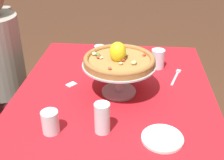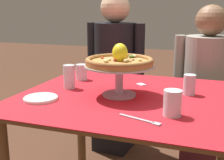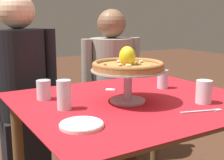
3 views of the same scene
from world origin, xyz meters
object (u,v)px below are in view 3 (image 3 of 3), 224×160
water_glass_side_left (64,97)px  side_plate (82,125)px  water_glass_front_right (204,93)px  sugar_packet (110,90)px  pizza_stand (128,79)px  water_glass_back_left (44,91)px  dinner_fork (204,111)px  diner_right (112,88)px  diner_left (22,94)px  water_glass_side_right (163,80)px  pizza (128,65)px

water_glass_side_left → side_plate: size_ratio=0.79×
water_glass_front_right → sugar_packet: bearing=118.3°
pizza_stand → water_glass_front_right: 0.37m
water_glass_side_left → water_glass_front_right: water_glass_side_left is taller
water_glass_back_left → dinner_fork: 0.77m
pizza_stand → diner_right: 0.95m
water_glass_back_left → pizza_stand: bearing=-37.5°
water_glass_side_left → diner_left: 0.78m
pizza_stand → side_plate: 0.41m
water_glass_side_left → water_glass_back_left: size_ratio=1.36×
pizza_stand → water_glass_side_right: 0.37m
pizza_stand → sugar_packet: bearing=78.4°
water_glass_side_left → sugar_packet: water_glass_side_left is taller
dinner_fork → water_glass_front_right: bearing=43.3°
pizza_stand → pizza: size_ratio=1.04×
water_glass_back_left → diner_right: 0.95m
pizza_stand → water_glass_back_left: 0.42m
sugar_packet → diner_left: diner_left is taller
water_glass_side_left → pizza_stand: bearing=-8.5°
sugar_packet → water_glass_side_left: bearing=-150.1°
water_glass_side_left → dinner_fork: bearing=-34.8°
water_glass_front_right → diner_left: diner_left is taller
side_plate → dinner_fork: size_ratio=0.89×
pizza → sugar_packet: size_ratio=6.82×
diner_right → water_glass_side_left: bearing=-132.6°
pizza_stand → water_glass_side_left: 0.32m
water_glass_side_right → water_glass_back_left: water_glass_side_right is taller
diner_right → pizza_stand: bearing=-116.2°
dinner_fork → diner_right: diner_right is taller
diner_right → water_glass_front_right: bearing=-95.9°
pizza → sugar_packet: (0.05, 0.25, -0.18)m
diner_left → water_glass_front_right: bearing=-59.5°
side_plate → sugar_packet: side_plate is taller
water_glass_front_right → water_glass_side_left: bearing=157.6°
pizza_stand → diner_left: size_ratio=0.28×
pizza → water_glass_back_left: pizza is taller
water_glass_front_right → water_glass_back_left: 0.78m
water_glass_side_left → sugar_packet: (0.36, 0.21, -0.05)m
pizza → water_glass_side_right: bearing=22.2°
water_glass_side_right → side_plate: bearing=-153.7°
pizza → side_plate: 0.43m
water_glass_front_right → diner_left: size_ratio=0.09×
diner_left → pizza_stand: bearing=-69.7°
sugar_packet → water_glass_front_right: bearing=-61.7°
pizza_stand → diner_left: (-0.30, 0.81, -0.21)m
side_plate → sugar_packet: (0.39, 0.45, -0.01)m
pizza_stand → water_glass_side_left: bearing=171.5°
water_glass_side_left → diner_left: bearing=89.3°
side_plate → dinner_fork: side_plate is taller
water_glass_back_left → diner_left: bearing=86.6°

